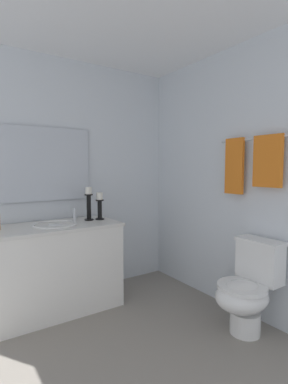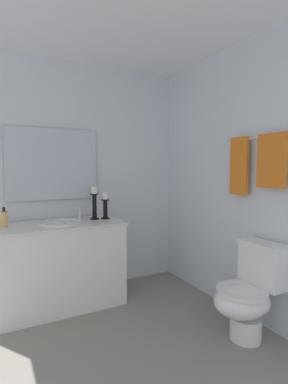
{
  "view_description": "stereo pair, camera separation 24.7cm",
  "coord_description": "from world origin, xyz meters",
  "px_view_note": "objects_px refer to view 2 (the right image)",
  "views": [
    {
      "loc": [
        1.68,
        -0.99,
        1.33
      ],
      "look_at": [
        -0.37,
        0.38,
        1.13
      ],
      "focal_mm": 27.3,
      "sensor_mm": 36.0,
      "label": 1
    },
    {
      "loc": [
        1.81,
        -0.78,
        1.33
      ],
      "look_at": [
        -0.37,
        0.38,
        1.13
      ],
      "focal_mm": 27.3,
      "sensor_mm": 36.0,
      "label": 2
    }
  ],
  "objects_px": {
    "towel_center": "(271,161)",
    "candle_holder_short": "(94,202)",
    "sink_basin": "(60,227)",
    "towel_near_vanity": "(239,166)",
    "toilet": "(248,293)",
    "candle_holder_tall": "(105,205)",
    "vanity_cabinet": "(61,265)",
    "towel_bar": "(257,138)",
    "mirror": "(53,164)",
    "soap_bottle": "(4,219)"
  },
  "relations": [
    {
      "from": "soap_bottle",
      "to": "towel_center",
      "type": "xyz_separation_m",
      "value": [
        1.3,
        1.84,
        0.51
      ]
    },
    {
      "from": "toilet",
      "to": "towel_near_vanity",
      "type": "distance_m",
      "value": 1.06
    },
    {
      "from": "toilet",
      "to": "candle_holder_tall",
      "type": "bearing_deg",
      "value": -151.59
    },
    {
      "from": "mirror",
      "to": "candle_holder_tall",
      "type": "relative_size",
      "value": 3.28
    },
    {
      "from": "towel_bar",
      "to": "vanity_cabinet",
      "type": "bearing_deg",
      "value": -128.22
    },
    {
      "from": "vanity_cabinet",
      "to": "toilet",
      "type": "distance_m",
      "value": 1.7
    },
    {
      "from": "vanity_cabinet",
      "to": "candle_holder_tall",
      "type": "height_order",
      "value": "candle_holder_tall"
    },
    {
      "from": "sink_basin",
      "to": "soap_bottle",
      "type": "relative_size",
      "value": 2.23
    },
    {
      "from": "vanity_cabinet",
      "to": "towel_center",
      "type": "bearing_deg",
      "value": 47.4
    },
    {
      "from": "sink_basin",
      "to": "towel_near_vanity",
      "type": "distance_m",
      "value": 1.75
    },
    {
      "from": "towel_bar",
      "to": "towel_center",
      "type": "bearing_deg",
      "value": -6.19
    },
    {
      "from": "candle_holder_tall",
      "to": "toilet",
      "type": "relative_size",
      "value": 0.37
    },
    {
      "from": "mirror",
      "to": "soap_bottle",
      "type": "bearing_deg",
      "value": -63.95
    },
    {
      "from": "vanity_cabinet",
      "to": "towel_near_vanity",
      "type": "height_order",
      "value": "towel_near_vanity"
    },
    {
      "from": "vanity_cabinet",
      "to": "towel_bar",
      "type": "height_order",
      "value": "towel_bar"
    },
    {
      "from": "toilet",
      "to": "towel_center",
      "type": "relative_size",
      "value": 1.76
    },
    {
      "from": "towel_near_vanity",
      "to": "vanity_cabinet",
      "type": "bearing_deg",
      "value": -124.07
    },
    {
      "from": "soap_bottle",
      "to": "towel_center",
      "type": "bearing_deg",
      "value": 54.81
    },
    {
      "from": "sink_basin",
      "to": "candle_holder_tall",
      "type": "distance_m",
      "value": 0.5
    },
    {
      "from": "towel_center",
      "to": "candle_holder_short",
      "type": "bearing_deg",
      "value": -142.46
    },
    {
      "from": "candle_holder_tall",
      "to": "sink_basin",
      "type": "bearing_deg",
      "value": -86.2
    },
    {
      "from": "towel_near_vanity",
      "to": "mirror",
      "type": "bearing_deg",
      "value": -131.4
    },
    {
      "from": "towel_near_vanity",
      "to": "candle_holder_short",
      "type": "bearing_deg",
      "value": -134.16
    },
    {
      "from": "vanity_cabinet",
      "to": "sink_basin",
      "type": "relative_size",
      "value": 2.93
    },
    {
      "from": "sink_basin",
      "to": "mirror",
      "type": "relative_size",
      "value": 0.44
    },
    {
      "from": "soap_bottle",
      "to": "candle_holder_tall",
      "type": "bearing_deg",
      "value": 89.11
    },
    {
      "from": "towel_center",
      "to": "toilet",
      "type": "bearing_deg",
      "value": -92.02
    },
    {
      "from": "candle_holder_tall",
      "to": "soap_bottle",
      "type": "bearing_deg",
      "value": -90.89
    },
    {
      "from": "mirror",
      "to": "toilet",
      "type": "height_order",
      "value": "mirror"
    },
    {
      "from": "candle_holder_short",
      "to": "sink_basin",
      "type": "bearing_deg",
      "value": -81.55
    },
    {
      "from": "sink_basin",
      "to": "candle_holder_short",
      "type": "bearing_deg",
      "value": 98.45
    },
    {
      "from": "sink_basin",
      "to": "towel_bar",
      "type": "xyz_separation_m",
      "value": [
        1.09,
        1.38,
        0.81
      ]
    },
    {
      "from": "mirror",
      "to": "candle_holder_short",
      "type": "bearing_deg",
      "value": 57.75
    },
    {
      "from": "soap_bottle",
      "to": "towel_near_vanity",
      "type": "relative_size",
      "value": 0.36
    },
    {
      "from": "candle_holder_short",
      "to": "toilet",
      "type": "distance_m",
      "value": 1.65
    },
    {
      "from": "candle_holder_short",
      "to": "mirror",
      "type": "bearing_deg",
      "value": -122.25
    },
    {
      "from": "soap_bottle",
      "to": "vanity_cabinet",
      "type": "bearing_deg",
      "value": 84.55
    },
    {
      "from": "soap_bottle",
      "to": "toilet",
      "type": "relative_size",
      "value": 0.24
    },
    {
      "from": "mirror",
      "to": "sink_basin",
      "type": "bearing_deg",
      "value": 0.2
    },
    {
      "from": "candle_holder_short",
      "to": "toilet",
      "type": "bearing_deg",
      "value": 31.62
    },
    {
      "from": "sink_basin",
      "to": "mirror",
      "type": "distance_m",
      "value": 0.66
    },
    {
      "from": "toilet",
      "to": "towel_bar",
      "type": "relative_size",
      "value": 1.13
    },
    {
      "from": "candle_holder_short",
      "to": "soap_bottle",
      "type": "distance_m",
      "value": 0.85
    },
    {
      "from": "sink_basin",
      "to": "toilet",
      "type": "distance_m",
      "value": 1.75
    },
    {
      "from": "mirror",
      "to": "toilet",
      "type": "distance_m",
      "value": 2.17
    },
    {
      "from": "vanity_cabinet",
      "to": "toilet",
      "type": "xyz_separation_m",
      "value": [
        1.25,
        1.16,
        -0.04
      ]
    },
    {
      "from": "vanity_cabinet",
      "to": "towel_near_vanity",
      "type": "bearing_deg",
      "value": 55.93
    },
    {
      "from": "mirror",
      "to": "towel_center",
      "type": "distance_m",
      "value": 2.05
    },
    {
      "from": "vanity_cabinet",
      "to": "towel_center",
      "type": "xyz_separation_m",
      "value": [
        1.25,
        1.36,
        0.99
      ]
    },
    {
      "from": "sink_basin",
      "to": "towel_center",
      "type": "distance_m",
      "value": 1.95
    }
  ]
}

